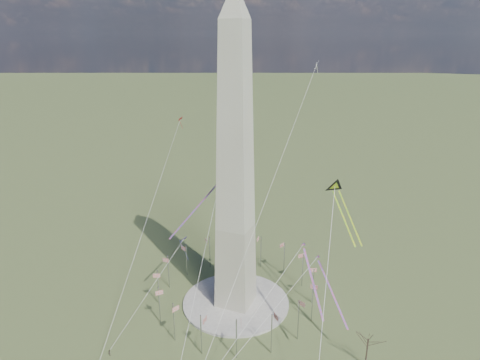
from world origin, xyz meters
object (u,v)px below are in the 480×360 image
at_px(tree_near, 369,337).
at_px(person_west, 110,353).
at_px(washington_monument, 235,169).
at_px(kite_delta_black, 336,190).

distance_m(tree_near, person_west, 72.50).
xyz_separation_m(washington_monument, kite_delta_black, (29.53, 8.53, -5.77)).
bearing_deg(person_west, tree_near, -150.13).
height_order(tree_near, person_west, tree_near).
height_order(washington_monument, tree_near, washington_monument).
relative_size(person_west, kite_delta_black, 0.10).
relative_size(tree_near, kite_delta_black, 0.78).
relative_size(tree_near, person_west, 7.71).
xyz_separation_m(person_west, kite_delta_black, (53.66, 44.82, 41.31)).
bearing_deg(kite_delta_black, tree_near, 87.27).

